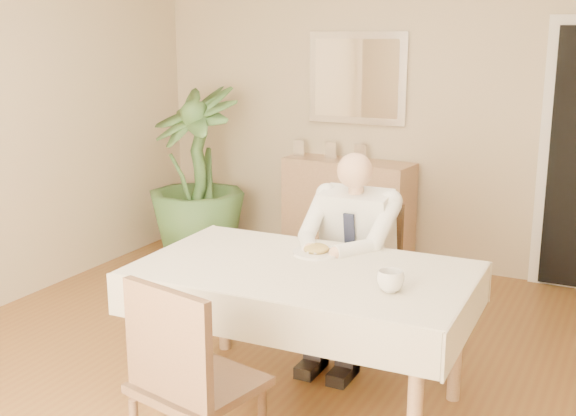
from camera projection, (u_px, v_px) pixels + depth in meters
The scene contains 16 objects.
room at pixel (258, 157), 3.74m from camera, with size 5.00×5.02×2.60m.
mirror at pixel (357, 78), 6.00m from camera, with size 0.86×0.04×0.76m.
dining_table at pixel (304, 283), 3.73m from camera, with size 1.74×1.06×0.75m.
chair_far at pixel (364, 265), 4.54m from camera, with size 0.43×0.43×0.90m.
chair_near at pixel (187, 376), 2.97m from camera, with size 0.55×0.55×0.98m.
seated_man at pixel (347, 248), 4.24m from camera, with size 0.48×0.72×1.24m.
plate at pixel (316, 253), 3.93m from camera, with size 0.26×0.26×0.02m, color white.
food at pixel (316, 249), 3.92m from camera, with size 0.14×0.14×0.06m, color olive.
knife at pixel (319, 254), 3.85m from camera, with size 0.01×0.01×0.13m, color silver.
fork at pixel (305, 252), 3.89m from camera, with size 0.01×0.01×0.13m, color silver.
coffee_mug at pixel (390, 281), 3.36m from camera, with size 0.13×0.13×0.10m, color white.
sideboard at pixel (348, 211), 6.14m from camera, with size 1.10×0.37×0.88m, color tan.
photo_frame_left at pixel (299, 148), 6.22m from camera, with size 0.10×0.02×0.14m, color silver.
photo_frame_center at pixel (331, 150), 6.10m from camera, with size 0.10×0.02×0.14m, color silver.
photo_frame_right at pixel (360, 153), 5.99m from camera, with size 0.10×0.02×0.14m, color silver.
potted_palm at pixel (196, 175), 6.13m from camera, with size 0.83×0.83×1.48m, color #325327.
Camera 1 is at (1.79, -3.23, 1.94)m, focal length 45.00 mm.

